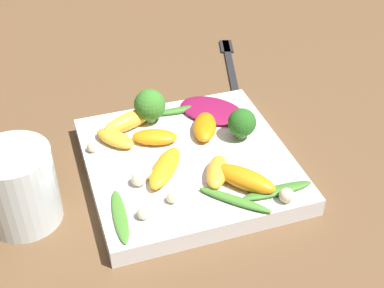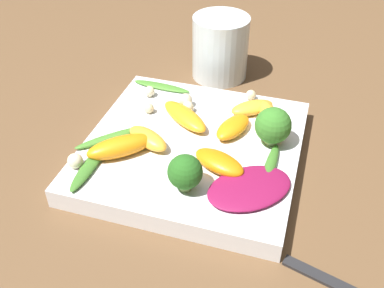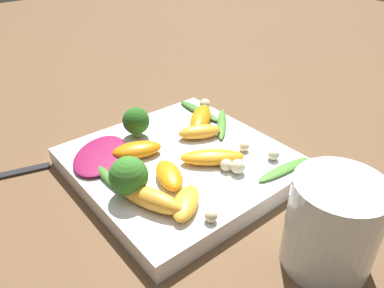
% 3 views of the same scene
% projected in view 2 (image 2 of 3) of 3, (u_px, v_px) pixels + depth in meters
% --- Properties ---
extents(ground_plane, '(2.40, 2.40, 0.00)m').
position_uv_depth(ground_plane, '(193.00, 157.00, 0.54)').
color(ground_plane, brown).
extents(plate, '(0.24, 0.24, 0.02)m').
position_uv_depth(plate, '(193.00, 150.00, 0.53)').
color(plate, white).
rests_on(plate, ground_plane).
extents(drinking_glass, '(0.08, 0.08, 0.09)m').
position_uv_depth(drinking_glass, '(220.00, 47.00, 0.66)').
color(drinking_glass, silver).
rests_on(drinking_glass, ground_plane).
extents(radicchio_leaf_0, '(0.11, 0.11, 0.01)m').
position_uv_depth(radicchio_leaf_0, '(249.00, 188.00, 0.46)').
color(radicchio_leaf_0, maroon).
rests_on(radicchio_leaf_0, plate).
extents(orange_segment_0, '(0.05, 0.06, 0.02)m').
position_uv_depth(orange_segment_0, '(252.00, 108.00, 0.56)').
color(orange_segment_0, '#FCAD33').
rests_on(orange_segment_0, plate).
extents(orange_segment_1, '(0.08, 0.05, 0.02)m').
position_uv_depth(orange_segment_1, '(270.00, 120.00, 0.54)').
color(orange_segment_1, '#FCAD33').
rests_on(orange_segment_1, plate).
extents(orange_segment_2, '(0.05, 0.06, 0.02)m').
position_uv_depth(orange_segment_2, '(148.00, 139.00, 0.51)').
color(orange_segment_2, '#FCAD33').
rests_on(orange_segment_2, plate).
extents(orange_segment_3, '(0.05, 0.07, 0.02)m').
position_uv_depth(orange_segment_3, '(219.00, 162.00, 0.48)').
color(orange_segment_3, orange).
rests_on(orange_segment_3, plate).
extents(orange_segment_4, '(0.07, 0.08, 0.02)m').
position_uv_depth(orange_segment_4, '(185.00, 116.00, 0.55)').
color(orange_segment_4, orange).
rests_on(orange_segment_4, plate).
extents(orange_segment_5, '(0.07, 0.08, 0.02)m').
position_uv_depth(orange_segment_5, '(121.00, 146.00, 0.50)').
color(orange_segment_5, orange).
rests_on(orange_segment_5, plate).
extents(orange_segment_6, '(0.06, 0.05, 0.02)m').
position_uv_depth(orange_segment_6, '(233.00, 127.00, 0.53)').
color(orange_segment_6, orange).
rests_on(orange_segment_6, plate).
extents(broccoli_floret_0, '(0.04, 0.04, 0.04)m').
position_uv_depth(broccoli_floret_0, '(185.00, 172.00, 0.45)').
color(broccoli_floret_0, '#7A9E51').
rests_on(broccoli_floret_0, plate).
extents(broccoli_floret_1, '(0.04, 0.04, 0.05)m').
position_uv_depth(broccoli_floret_1, '(273.00, 126.00, 0.50)').
color(broccoli_floret_1, '#84AD5B').
rests_on(broccoli_floret_1, plate).
extents(arugula_sprig_0, '(0.07, 0.07, 0.01)m').
position_uv_depth(arugula_sprig_0, '(111.00, 137.00, 0.52)').
color(arugula_sprig_0, '#47842D').
rests_on(arugula_sprig_0, plate).
extents(arugula_sprig_1, '(0.09, 0.02, 0.01)m').
position_uv_depth(arugula_sprig_1, '(90.00, 165.00, 0.48)').
color(arugula_sprig_1, '#3D7528').
rests_on(arugula_sprig_1, plate).
extents(arugula_sprig_2, '(0.08, 0.02, 0.01)m').
position_uv_depth(arugula_sprig_2, '(270.00, 167.00, 0.48)').
color(arugula_sprig_2, '#3D7528').
rests_on(arugula_sprig_2, plate).
extents(arugula_sprig_3, '(0.02, 0.08, 0.00)m').
position_uv_depth(arugula_sprig_3, '(161.00, 86.00, 0.61)').
color(arugula_sprig_3, '#47842D').
rests_on(arugula_sprig_3, plate).
extents(macadamia_nut_0, '(0.01, 0.01, 0.01)m').
position_uv_depth(macadamia_nut_0, '(188.00, 107.00, 0.56)').
color(macadamia_nut_0, beige).
rests_on(macadamia_nut_0, plate).
extents(macadamia_nut_1, '(0.01, 0.01, 0.01)m').
position_uv_depth(macadamia_nut_1, '(149.00, 91.00, 0.59)').
color(macadamia_nut_1, beige).
rests_on(macadamia_nut_1, plate).
extents(macadamia_nut_2, '(0.01, 0.01, 0.01)m').
position_uv_depth(macadamia_nut_2, '(149.00, 108.00, 0.56)').
color(macadamia_nut_2, beige).
rests_on(macadamia_nut_2, plate).
extents(macadamia_nut_3, '(0.02, 0.02, 0.02)m').
position_uv_depth(macadamia_nut_3, '(75.00, 161.00, 0.48)').
color(macadamia_nut_3, beige).
rests_on(macadamia_nut_3, plate).
extents(macadamia_nut_4, '(0.01, 0.01, 0.01)m').
position_uv_depth(macadamia_nut_4, '(251.00, 95.00, 0.59)').
color(macadamia_nut_4, beige).
rests_on(macadamia_nut_4, plate).
extents(macadamia_nut_5, '(0.02, 0.02, 0.02)m').
position_uv_depth(macadamia_nut_5, '(186.00, 100.00, 0.57)').
color(macadamia_nut_5, beige).
rests_on(macadamia_nut_5, plate).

